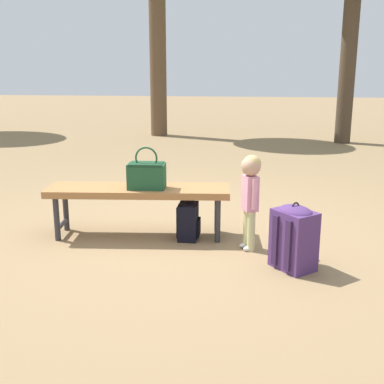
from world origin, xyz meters
name	(u,v)px	position (x,y,z in m)	size (l,w,h in m)	color
ground_plane	(184,237)	(0.00, 0.00, 0.00)	(40.00, 40.00, 0.00)	#8C704C
park_bench	(138,194)	(-0.41, -0.01, 0.39)	(1.63, 0.53, 0.45)	#9E6B3D
handbag	(147,174)	(-0.32, -0.04, 0.58)	(0.33, 0.19, 0.37)	#1E4C2D
child_standing	(250,188)	(0.58, -0.23, 0.53)	(0.17, 0.20, 0.80)	#CCCC8C
backpack_large	(294,236)	(0.91, -0.59, 0.26)	(0.37, 0.38, 0.52)	#4C2D66
backpack_small	(188,219)	(0.04, -0.04, 0.19)	(0.20, 0.22, 0.37)	black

